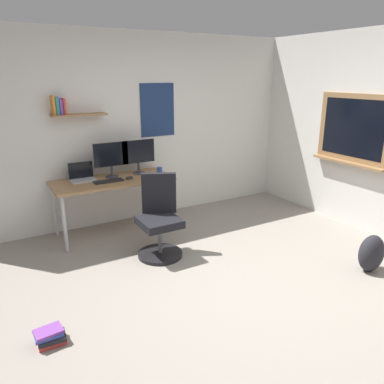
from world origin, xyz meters
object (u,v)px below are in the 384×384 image
at_px(office_chair, 159,221).
at_px(computer_mouse, 129,178).
at_px(monitor_secondary, 138,154).
at_px(coffee_mug, 160,170).
at_px(backpack, 371,253).
at_px(book_stack_on_floor, 50,337).
at_px(desk, 113,184).
at_px(keyboard, 109,181).
at_px(laptop, 82,176).
at_px(monitor_primary, 111,157).

relative_size(office_chair, computer_mouse, 9.13).
distance_m(monitor_secondary, coffee_mug, 0.36).
xyz_separation_m(computer_mouse, backpack, (1.82, -2.32, -0.54)).
relative_size(monitor_secondary, book_stack_on_floor, 1.93).
height_order(desk, monitor_secondary, monitor_secondary).
bearing_deg(keyboard, book_stack_on_floor, -121.69).
bearing_deg(laptop, coffee_mug, -10.88).
bearing_deg(laptop, book_stack_on_floor, -112.43).
bearing_deg(book_stack_on_floor, monitor_secondary, 51.14).
height_order(monitor_primary, monitor_secondary, same).
xyz_separation_m(office_chair, computer_mouse, (-0.04, 0.81, 0.34)).
bearing_deg(keyboard, backpack, -47.87).
distance_m(laptop, book_stack_on_floor, 2.32).
height_order(laptop, keyboard, laptop).
bearing_deg(laptop, backpack, -47.30).
relative_size(monitor_secondary, backpack, 1.12).
bearing_deg(monitor_primary, book_stack_on_floor, -121.56).
bearing_deg(office_chair, laptop, 119.01).
relative_size(desk, laptop, 4.92).
relative_size(laptop, monitor_secondary, 0.67).
bearing_deg(coffee_mug, office_chair, -116.08).
relative_size(laptop, book_stack_on_floor, 1.29).
bearing_deg(desk, laptop, 155.22).
relative_size(desk, monitor_primary, 3.29).
xyz_separation_m(office_chair, coffee_mug, (0.42, 0.86, 0.37)).
xyz_separation_m(keyboard, coffee_mug, (0.74, 0.05, 0.04)).
bearing_deg(monitor_primary, keyboard, -120.38).
height_order(office_chair, computer_mouse, office_chair).
xyz_separation_m(computer_mouse, coffee_mug, (0.46, 0.05, 0.03)).
height_order(coffee_mug, book_stack_on_floor, coffee_mug).
height_order(laptop, monitor_secondary, monitor_secondary).
relative_size(keyboard, coffee_mug, 4.02).
bearing_deg(backpack, book_stack_on_floor, 170.73).
distance_m(laptop, backpack, 3.54).
relative_size(laptop, keyboard, 0.84).
height_order(laptop, computer_mouse, laptop).
distance_m(office_chair, coffee_mug, 1.03).
bearing_deg(desk, office_chair, -74.92).
height_order(backpack, book_stack_on_floor, backpack).
xyz_separation_m(laptop, coffee_mug, (1.01, -0.19, -0.01)).
xyz_separation_m(office_chair, keyboard, (-0.32, 0.81, 0.33)).
height_order(keyboard, backpack, keyboard).
xyz_separation_m(laptop, computer_mouse, (0.55, -0.24, -0.04)).
bearing_deg(laptop, keyboard, -42.36).
bearing_deg(office_chair, monitor_secondary, 79.96).
relative_size(laptop, coffee_mug, 3.37).
bearing_deg(computer_mouse, monitor_secondary, 42.12).
height_order(computer_mouse, book_stack_on_floor, computer_mouse).
bearing_deg(monitor_secondary, laptop, 176.38).
relative_size(keyboard, book_stack_on_floor, 1.54).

